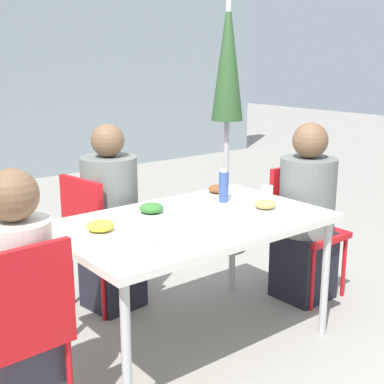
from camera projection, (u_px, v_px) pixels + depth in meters
ground_plane at (192, 343)px, 3.08m from camera, size 24.00×24.00×0.00m
dining_table at (192, 228)px, 2.91m from camera, size 1.47×0.91×0.75m
chair_left at (19, 323)px, 2.23m from camera, size 0.42×0.42×0.88m
person_left at (21, 304)px, 2.31m from camera, size 0.30×0.30×1.16m
chair_right at (301, 220)px, 3.65m from camera, size 0.41×0.41×0.88m
person_right at (306, 218)px, 3.55m from camera, size 0.37×0.37×1.20m
chair_far at (96, 232)px, 3.40m from camera, size 0.45×0.45×0.88m
person_far at (111, 224)px, 3.41m from camera, size 0.36×0.36×1.21m
closed_umbrella at (228, 77)px, 4.25m from camera, size 0.36×0.36×2.12m
plate_0 at (218, 191)px, 3.40m from camera, size 0.22×0.22×0.06m
plate_1 at (101, 229)px, 2.64m from camera, size 0.25×0.25×0.07m
plate_2 at (151, 211)px, 2.96m from camera, size 0.25×0.25×0.07m
plate_3 at (265, 207)px, 3.04m from camera, size 0.22×0.22×0.06m
bottle at (224, 186)px, 3.21m from camera, size 0.06×0.06×0.20m
drinking_cup at (267, 194)px, 3.21m from camera, size 0.07×0.07×0.10m
salad_bowl at (137, 242)px, 2.46m from camera, size 0.15×0.15×0.05m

